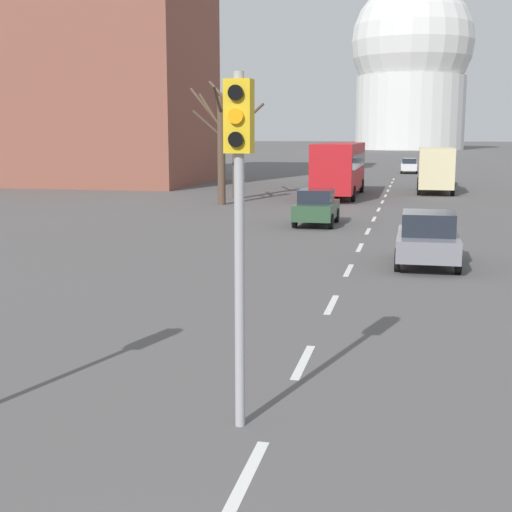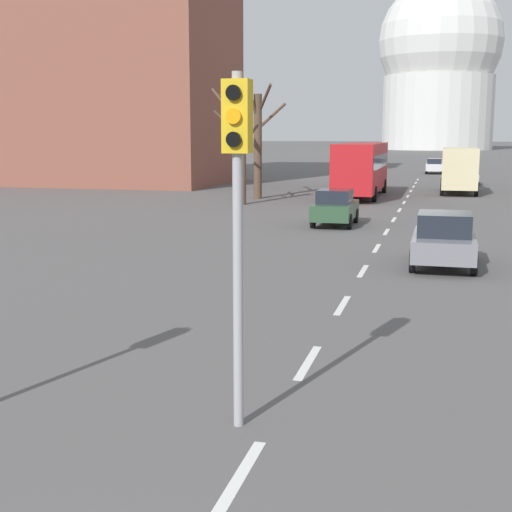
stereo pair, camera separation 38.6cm
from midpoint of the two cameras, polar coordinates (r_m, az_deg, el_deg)
The scene contains 25 objects.
lane_stripe_0 at distance 8.99m, azimuth -2.05°, elevation -17.23°, with size 0.16×2.00×0.01m, color silver.
lane_stripe_1 at distance 13.07m, azimuth 2.96°, elevation -8.44°, with size 0.16×2.00×0.01m, color silver.
lane_stripe_2 at distance 17.36m, azimuth 5.44°, elevation -3.88°, with size 0.16×2.00×0.01m, color silver.
lane_stripe_3 at distance 21.73m, azimuth 6.91°, elevation -1.14°, with size 0.16×2.00×0.01m, color silver.
lane_stripe_4 at distance 26.15m, azimuth 7.89°, elevation 0.69°, with size 0.16×2.00×0.01m, color silver.
lane_stripe_5 at distance 30.59m, azimuth 8.59°, elevation 1.98°, with size 0.16×2.00×0.01m, color silver.
lane_stripe_6 at distance 35.05m, azimuth 9.11°, elevation 2.94°, with size 0.16×2.00×0.01m, color silver.
lane_stripe_7 at distance 39.51m, azimuth 9.51°, elevation 3.69°, with size 0.16×2.00×0.01m, color silver.
lane_stripe_8 at distance 43.99m, azimuth 9.83°, elevation 4.29°, with size 0.16×2.00×0.01m, color silver.
lane_stripe_9 at distance 48.46m, azimuth 10.09°, elevation 4.77°, with size 0.16×2.00×0.01m, color silver.
lane_stripe_10 at distance 52.95m, azimuth 10.31°, elevation 5.17°, with size 0.16×2.00×0.01m, color silver.
lane_stripe_11 at distance 57.43m, azimuth 10.49°, elevation 5.51°, with size 0.16×2.00×0.01m, color silver.
lane_stripe_12 at distance 61.92m, azimuth 10.65°, elevation 5.81°, with size 0.16×2.00×0.01m, color silver.
lane_stripe_13 at distance 66.41m, azimuth 10.79°, elevation 6.06°, with size 0.16×2.00×0.01m, color silver.
traffic_signal_centre_tall at distance 9.57m, azimuth -2.53°, elevation 5.74°, with size 0.36×0.34×4.89m.
sedan_near_left at distance 22.81m, azimuth 13.11°, elevation 1.37°, with size 1.94×3.95×1.70m.
sedan_near_right at distance 32.29m, azimuth 4.51°, elevation 3.93°, with size 1.78×3.82×1.63m.
sedan_mid_centre at distance 76.87m, azimuth 12.02°, elevation 7.10°, with size 1.71×4.35×1.56m.
sedan_far_left at distance 60.45m, azimuth 14.53°, elevation 6.30°, with size 1.80×4.38×1.48m.
sedan_far_right at distance 56.44m, azimuth 6.59°, elevation 6.39°, with size 1.90×4.50×1.66m.
city_bus at distance 47.15m, azimuth 6.47°, elevation 7.22°, with size 2.66×10.80×3.48m.
delivery_truck at distance 51.55m, azimuth 13.97°, elevation 6.82°, with size 2.44×7.20×3.14m.
bare_tree_left_near at distance 45.46m, azimuth -1.82°, elevation 9.29°, with size 3.56×3.74×7.47m.
bare_tree_left_far at distance 41.61m, azimuth -3.18°, elevation 8.92°, with size 2.69×3.36×6.74m.
capitol_dome at distance 197.08m, azimuth 12.27°, elevation 14.66°, with size 31.54×31.54×44.55m.
Camera 1 is at (1.85, -3.14, 4.08)m, focal length 50.00 mm.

